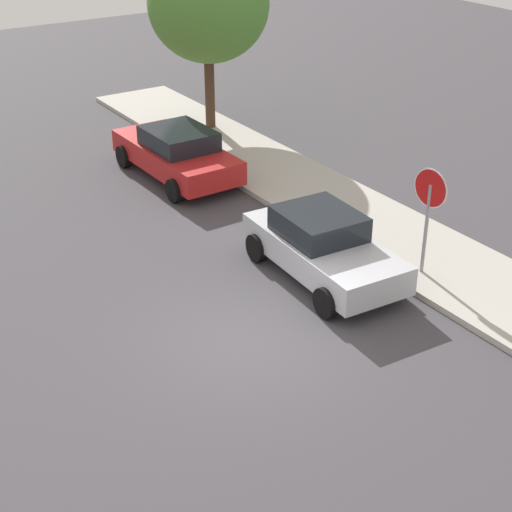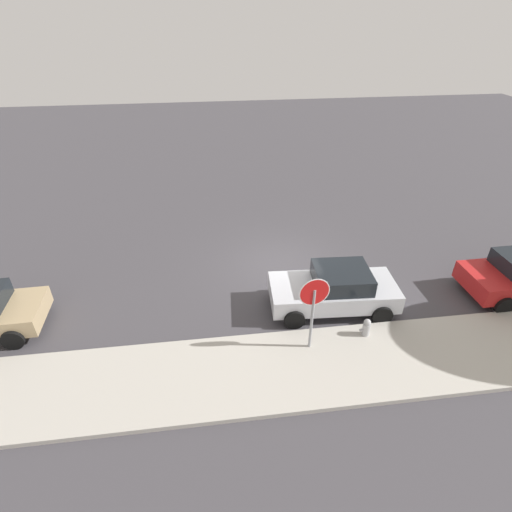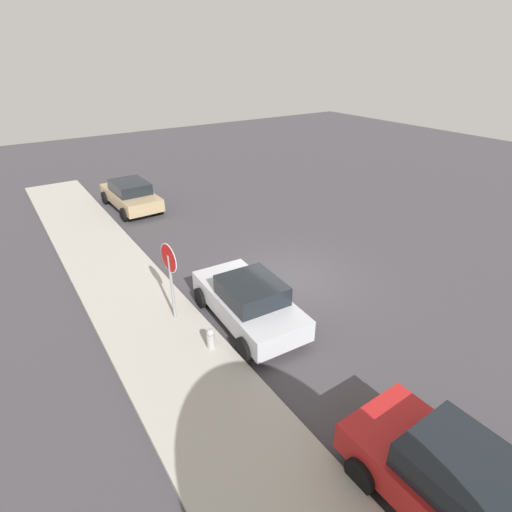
% 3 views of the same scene
% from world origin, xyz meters
% --- Properties ---
extents(ground_plane, '(60.00, 60.00, 0.00)m').
position_xyz_m(ground_plane, '(0.00, 0.00, 0.00)').
color(ground_plane, '#423F44').
extents(sidewalk_curb, '(32.00, 2.78, 0.14)m').
position_xyz_m(sidewalk_curb, '(0.00, 5.03, 0.07)').
color(sidewalk_curb, '#B2ADA3').
rests_on(sidewalk_curb, ground_plane).
extents(stop_sign, '(0.84, 0.10, 2.50)m').
position_xyz_m(stop_sign, '(0.02, 4.34, 1.74)').
color(stop_sign, gray).
rests_on(stop_sign, ground_plane).
extents(parked_car_silver, '(4.10, 2.14, 1.45)m').
position_xyz_m(parked_car_silver, '(-1.21, 2.57, 0.73)').
color(parked_car_silver, silver).
rests_on(parked_car_silver, ground_plane).
extents(parked_car_red, '(4.45, 2.08, 1.44)m').
position_xyz_m(parked_car_red, '(-7.93, 2.66, 0.73)').
color(parked_car_red, red).
rests_on(parked_car_red, ground_plane).
extents(street_tree_near_corner, '(3.73, 3.73, 5.81)m').
position_xyz_m(street_tree_near_corner, '(-10.91, 5.53, 4.00)').
color(street_tree_near_corner, '#422D1E').
rests_on(street_tree_near_corner, ground_plane).
extents(fire_hydrant, '(0.30, 0.22, 0.72)m').
position_xyz_m(fire_hydrant, '(-1.74, 4.09, 0.36)').
color(fire_hydrant, '#A5A5A8').
rests_on(fire_hydrant, ground_plane).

